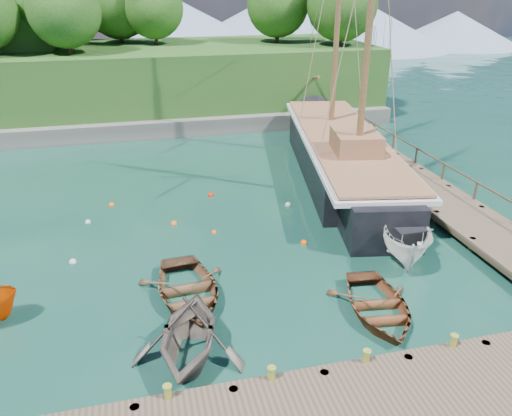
# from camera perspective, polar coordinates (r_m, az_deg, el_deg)

# --- Properties ---
(ground) EXTENTS (160.00, 160.00, 0.00)m
(ground) POSITION_cam_1_polar(r_m,az_deg,el_deg) (19.86, 0.60, -9.85)
(ground) COLOR #113A2A
(ground) RESTS_ON ground
(dock_near) EXTENTS (20.00, 3.20, 1.10)m
(dock_near) POSITION_cam_1_polar(r_m,az_deg,el_deg) (15.54, 14.73, -20.47)
(dock_near) COLOR #443829
(dock_near) RESTS_ON ground
(dock_east) EXTENTS (3.20, 24.00, 1.10)m
(dock_east) POSITION_cam_1_polar(r_m,az_deg,el_deg) (29.71, 19.05, 1.90)
(dock_east) COLOR #443829
(dock_east) RESTS_ON ground
(bollard_0) EXTENTS (0.26, 0.26, 0.45)m
(bollard_0) POSITION_cam_1_polar(r_m,az_deg,el_deg) (15.55, -9.82, -22.15)
(bollard_0) COLOR olive
(bollard_0) RESTS_ON ground
(bollard_1) EXTENTS (0.26, 0.26, 0.45)m
(bollard_1) POSITION_cam_1_polar(r_m,az_deg,el_deg) (15.86, 1.76, -20.53)
(bollard_1) COLOR olive
(bollard_1) RESTS_ON ground
(bollard_2) EXTENTS (0.26, 0.26, 0.45)m
(bollard_2) POSITION_cam_1_polar(r_m,az_deg,el_deg) (16.71, 12.26, -18.36)
(bollard_2) COLOR olive
(bollard_2) RESTS_ON ground
(bollard_3) EXTENTS (0.26, 0.26, 0.45)m
(bollard_3) POSITION_cam_1_polar(r_m,az_deg,el_deg) (18.03, 21.25, -15.98)
(bollard_3) COLOR olive
(bollard_3) RESTS_ON ground
(rowboat_0) EXTENTS (3.80, 5.08, 1.00)m
(rowboat_0) POSITION_cam_1_polar(r_m,az_deg,el_deg) (19.80, -7.77, -10.23)
(rowboat_0) COLOR brown
(rowboat_0) RESTS_ON ground
(rowboat_1) EXTENTS (4.72, 5.13, 2.26)m
(rowboat_1) POSITION_cam_1_polar(r_m,az_deg,el_deg) (17.15, -7.55, -16.59)
(rowboat_1) COLOR #60564D
(rowboat_1) RESTS_ON ground
(rowboat_2) EXTENTS (3.69, 4.78, 0.92)m
(rowboat_2) POSITION_cam_1_polar(r_m,az_deg,el_deg) (19.38, 13.67, -11.65)
(rowboat_2) COLOR brown
(rowboat_2) RESTS_ON ground
(cabin_boat_white) EXTENTS (3.96, 5.81, 2.10)m
(cabin_boat_white) POSITION_cam_1_polar(r_m,az_deg,el_deg) (23.54, 16.39, -5.00)
(cabin_boat_white) COLOR white
(cabin_boat_white) RESTS_ON ground
(schooner) EXTENTS (8.40, 26.65, 19.54)m
(schooner) POSITION_cam_1_polar(r_m,az_deg,el_deg) (31.73, 9.74, 5.61)
(schooner) COLOR black
(schooner) RESTS_ON ground
(mooring_buoy_0) EXTENTS (0.32, 0.32, 0.32)m
(mooring_buoy_0) POSITION_cam_1_polar(r_m,az_deg,el_deg) (23.32, -20.19, -5.87)
(mooring_buoy_0) COLOR silver
(mooring_buoy_0) RESTS_ON ground
(mooring_buoy_1) EXTENTS (0.35, 0.35, 0.35)m
(mooring_buoy_1) POSITION_cam_1_polar(r_m,az_deg,el_deg) (25.51, -9.36, -1.86)
(mooring_buoy_1) COLOR #D85D1D
(mooring_buoy_1) RESTS_ON ground
(mooring_buoy_2) EXTENTS (0.29, 0.29, 0.29)m
(mooring_buoy_2) POSITION_cam_1_polar(r_m,az_deg,el_deg) (24.43, -4.81, -2.86)
(mooring_buoy_2) COLOR orange
(mooring_buoy_2) RESTS_ON ground
(mooring_buoy_3) EXTENTS (0.34, 0.34, 0.34)m
(mooring_buoy_3) POSITION_cam_1_polar(r_m,az_deg,el_deg) (27.33, 3.69, 0.30)
(mooring_buoy_3) COLOR silver
(mooring_buoy_3) RESTS_ON ground
(mooring_buoy_4) EXTENTS (0.33, 0.33, 0.33)m
(mooring_buoy_4) POSITION_cam_1_polar(r_m,az_deg,el_deg) (28.37, -16.17, 0.27)
(mooring_buoy_4) COLOR orange
(mooring_buoy_4) RESTS_ON ground
(mooring_buoy_5) EXTENTS (0.35, 0.35, 0.35)m
(mooring_buoy_5) POSITION_cam_1_polar(r_m,az_deg,el_deg) (28.59, -5.18, 1.39)
(mooring_buoy_5) COLOR red
(mooring_buoy_5) RESTS_ON ground
(mooring_buoy_6) EXTENTS (0.29, 0.29, 0.29)m
(mooring_buoy_6) POSITION_cam_1_polar(r_m,az_deg,el_deg) (26.75, -18.65, -1.60)
(mooring_buoy_6) COLOR silver
(mooring_buoy_6) RESTS_ON ground
(mooring_buoy_7) EXTENTS (0.33, 0.33, 0.33)m
(mooring_buoy_7) POSITION_cam_1_polar(r_m,az_deg,el_deg) (23.51, 5.47, -4.05)
(mooring_buoy_7) COLOR #F25304
(mooring_buoy_7) RESTS_ON ground
(headland) EXTENTS (51.00, 19.31, 12.90)m
(headland) POSITION_cam_1_polar(r_m,az_deg,el_deg) (48.34, -25.20, 15.67)
(headland) COLOR #474744
(headland) RESTS_ON ground
(distant_ridge) EXTENTS (117.00, 40.00, 10.00)m
(distant_ridge) POSITION_cam_1_polar(r_m,az_deg,el_deg) (86.52, -8.76, 19.83)
(distant_ridge) COLOR #728CA5
(distant_ridge) RESTS_ON ground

